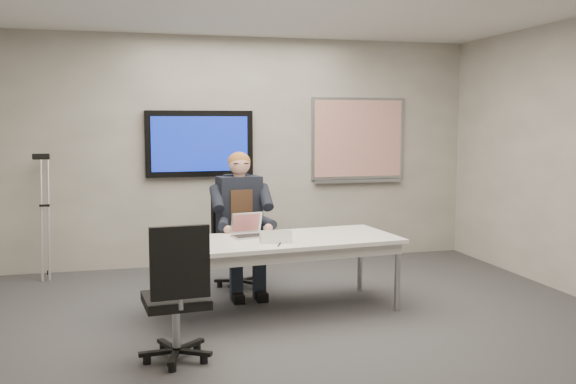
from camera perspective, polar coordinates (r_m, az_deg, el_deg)
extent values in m
cube|color=#3A3A3D|center=(5.35, 1.74, -13.01)|extent=(6.00, 6.00, 0.02)
cube|color=gray|center=(7.98, -4.33, 3.63)|extent=(6.00, 0.02, 2.80)
cube|color=gray|center=(2.37, 22.88, -3.21)|extent=(6.00, 0.02, 2.80)
cube|color=white|center=(5.98, -0.81, -4.34)|extent=(2.30, 1.14, 0.04)
cube|color=beige|center=(5.99, -0.81, -5.03)|extent=(2.20, 1.03, 0.09)
cylinder|color=#989CA1|center=(5.43, -9.94, -9.25)|extent=(0.06, 0.06, 0.65)
cylinder|color=#989CA1|center=(6.13, 9.70, -7.44)|extent=(0.06, 0.06, 0.65)
cylinder|color=#989CA1|center=(6.17, -11.24, -7.37)|extent=(0.06, 0.06, 0.65)
cylinder|color=#989CA1|center=(6.79, 6.42, -6.02)|extent=(0.06, 0.06, 0.65)
cube|color=black|center=(7.86, -7.87, 4.27)|extent=(1.30, 0.08, 0.80)
cube|color=navy|center=(7.81, -7.83, 4.26)|extent=(1.16, 0.01, 0.66)
cube|color=#989CA1|center=(8.37, 6.22, 4.76)|extent=(1.25, 0.04, 1.05)
cube|color=white|center=(8.35, 6.28, 4.75)|extent=(1.18, 0.01, 0.98)
cube|color=#989CA1|center=(8.37, 6.26, 0.99)|extent=(1.18, 0.05, 0.04)
cylinder|color=#989CA1|center=(6.91, -4.36, -6.26)|extent=(0.06, 0.06, 0.35)
cube|color=black|center=(6.88, -4.37, -4.85)|extent=(0.58, 0.58, 0.07)
cube|color=black|center=(7.00, -5.36, -2.03)|extent=(0.39, 0.21, 0.50)
cylinder|color=#989CA1|center=(4.91, -9.91, -11.46)|extent=(0.06, 0.06, 0.36)
cube|color=black|center=(4.86, -9.95, -9.45)|extent=(0.49, 0.49, 0.07)
cube|color=black|center=(4.57, -9.58, -6.20)|extent=(0.42, 0.08, 0.52)
cube|color=black|center=(6.78, -4.36, -1.21)|extent=(0.48, 0.31, 0.62)
cube|color=#3B2618|center=(6.65, -4.16, -1.08)|extent=(0.24, 0.05, 0.30)
sphere|color=tan|center=(6.71, -4.34, 2.46)|extent=(0.22, 0.22, 0.22)
ellipsoid|color=brown|center=(6.72, -4.37, 2.74)|extent=(0.23, 0.23, 0.20)
cube|color=#AAAAAC|center=(6.05, -3.46, -3.96)|extent=(0.34, 0.27, 0.02)
cube|color=black|center=(6.04, -3.45, -3.88)|extent=(0.28, 0.19, 0.00)
cube|color=#AAAAAC|center=(6.17, -3.72, -2.74)|extent=(0.32, 0.13, 0.20)
cube|color=red|center=(6.16, -3.71, -2.73)|extent=(0.28, 0.11, 0.17)
cylinder|color=black|center=(5.67, -0.77, -4.66)|extent=(0.07, 0.14, 0.01)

